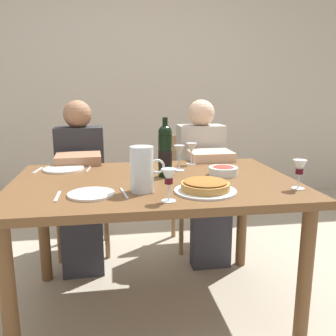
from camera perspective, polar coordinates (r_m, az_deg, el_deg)
ground_plane at (r=2.25m, az=-2.03°, el=-20.97°), size 8.00×8.00×0.00m
back_wall at (r=4.10m, az=-6.17°, el=14.62°), size 8.00×0.10×2.80m
dining_table at (r=1.97m, az=-2.18°, el=-4.50°), size 1.50×1.00×0.76m
wine_bottle at (r=1.99m, az=-0.46°, el=2.69°), size 0.08×0.08×0.33m
water_pitcher at (r=1.71m, az=-4.11°, el=-0.61°), size 0.17×0.11×0.22m
baked_tart at (r=1.72m, az=5.91°, el=-2.89°), size 0.30×0.30×0.06m
salad_bowl at (r=2.06m, az=8.70°, el=-0.35°), size 0.16×0.16×0.06m
wine_glass_left_diner at (r=1.86m, az=20.02°, el=-0.10°), size 0.07×0.07×0.14m
wine_glass_right_diner at (r=1.55m, az=0.11°, el=-1.64°), size 0.07×0.07×0.15m
wine_glass_centre at (r=2.14m, az=1.77°, el=2.44°), size 0.06×0.06×0.15m
wine_glass_spare at (r=2.33m, az=3.70°, el=3.02°), size 0.07×0.07×0.14m
dinner_plate_left_setting at (r=1.70m, az=-12.01°, el=-4.04°), size 0.22×0.22×0.01m
dinner_plate_right_setting at (r=2.27m, az=-16.13°, el=-0.14°), size 0.24×0.24×0.01m
fork_left_setting at (r=1.72m, az=-17.02°, el=-4.29°), size 0.01×0.16×0.00m
knife_left_setting at (r=1.70m, az=-6.94°, el=-3.99°), size 0.03×0.18×0.00m
knife_right_setting at (r=2.25m, az=-12.34°, el=-0.09°), size 0.03×0.18×0.00m
spoon_right_setting at (r=2.29m, az=-19.84°, el=-0.35°), size 0.04×0.16×0.00m
chair_left at (r=2.89m, az=-13.38°, el=-2.82°), size 0.42×0.42×0.87m
diner_left at (r=2.63m, az=-13.65°, el=-1.64°), size 0.35×0.52×1.16m
chair_right at (r=2.94m, az=4.45°, el=-2.24°), size 0.40×0.40×0.87m
diner_right at (r=2.69m, az=5.67°, el=-1.04°), size 0.34×0.50×1.16m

